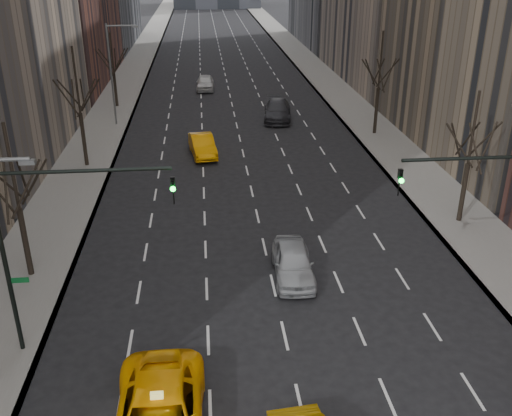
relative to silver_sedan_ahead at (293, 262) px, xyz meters
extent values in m
cube|color=slate|center=(-13.33, 53.26, -0.74)|extent=(4.50, 320.00, 0.15)
cube|color=slate|center=(11.17, 53.26, -0.74)|extent=(4.50, 320.00, 0.15)
cylinder|color=black|center=(-13.08, 1.26, 1.12)|extent=(0.28, 0.28, 3.57)
cylinder|color=black|center=(-13.08, 1.26, 5.03)|extent=(0.16, 0.16, 4.25)
cylinder|color=black|center=(-12.93, 2.11, 4.13)|extent=(0.42, 1.80, 2.52)
cylinder|color=black|center=(-12.27, 1.55, 4.13)|extent=(1.74, 0.72, 2.52)
cylinder|color=black|center=(-12.42, 0.71, 4.13)|extent=(1.46, 1.25, 2.52)
cylinder|color=black|center=(-13.23, 0.41, 4.13)|extent=(0.42, 1.80, 2.52)
cylinder|color=black|center=(-13.74, 1.81, 4.13)|extent=(1.46, 1.25, 2.52)
cylinder|color=black|center=(-13.08, 17.26, 1.33)|extent=(0.28, 0.28, 3.99)
cylinder|color=black|center=(-13.08, 17.26, 5.70)|extent=(0.16, 0.16, 4.75)
cylinder|color=black|center=(-12.93, 18.11, 4.55)|extent=(0.42, 1.80, 2.52)
cylinder|color=black|center=(-12.27, 17.55, 4.55)|extent=(1.74, 0.72, 2.52)
cylinder|color=black|center=(-12.42, 16.71, 4.55)|extent=(1.46, 1.25, 2.52)
cylinder|color=black|center=(-13.23, 16.41, 4.55)|extent=(0.42, 1.80, 2.52)
cylinder|color=black|center=(-13.89, 16.96, 4.55)|extent=(1.74, 0.72, 2.52)
cylinder|color=black|center=(-13.74, 17.81, 4.55)|extent=(1.46, 1.25, 2.52)
cylinder|color=black|center=(-13.08, 35.26, 1.01)|extent=(0.28, 0.28, 3.36)
cylinder|color=black|center=(-13.08, 35.26, 4.69)|extent=(0.16, 0.16, 4.00)
cylinder|color=black|center=(-12.93, 36.11, 3.92)|extent=(0.42, 1.80, 2.52)
cylinder|color=black|center=(-12.27, 35.55, 3.92)|extent=(1.74, 0.72, 2.52)
cylinder|color=black|center=(-12.42, 34.71, 3.92)|extent=(1.46, 1.25, 2.52)
cylinder|color=black|center=(-13.23, 34.41, 3.92)|extent=(0.42, 1.80, 2.52)
cylinder|color=black|center=(-13.89, 34.96, 3.92)|extent=(1.74, 0.72, 2.52)
cylinder|color=black|center=(-13.74, 35.81, 3.92)|extent=(1.46, 1.25, 2.52)
cylinder|color=black|center=(10.92, 5.26, 1.12)|extent=(0.28, 0.28, 3.57)
cylinder|color=black|center=(10.92, 5.26, 5.03)|extent=(0.16, 0.16, 4.25)
cylinder|color=black|center=(11.07, 6.11, 4.13)|extent=(0.42, 1.80, 2.52)
cylinder|color=black|center=(11.73, 5.55, 4.13)|extent=(1.74, 0.72, 2.52)
cylinder|color=black|center=(11.58, 4.71, 4.13)|extent=(1.46, 1.25, 2.52)
cylinder|color=black|center=(10.77, 4.41, 4.13)|extent=(0.42, 1.80, 2.52)
cylinder|color=black|center=(10.11, 4.96, 4.13)|extent=(1.74, 0.72, 2.52)
cylinder|color=black|center=(10.26, 5.81, 4.13)|extent=(1.46, 1.25, 2.52)
cylinder|color=black|center=(10.92, 23.26, 1.33)|extent=(0.28, 0.28, 3.99)
cylinder|color=black|center=(10.92, 23.26, 5.70)|extent=(0.16, 0.16, 4.75)
cylinder|color=black|center=(11.07, 24.11, 4.55)|extent=(0.42, 1.80, 2.52)
cylinder|color=black|center=(11.73, 23.55, 4.55)|extent=(1.74, 0.72, 2.52)
cylinder|color=black|center=(11.58, 22.71, 4.55)|extent=(1.46, 1.25, 2.52)
cylinder|color=black|center=(10.77, 22.41, 4.55)|extent=(0.42, 1.80, 2.52)
cylinder|color=black|center=(10.11, 22.96, 4.55)|extent=(1.74, 0.72, 2.52)
cylinder|color=black|center=(10.26, 23.81, 4.55)|extent=(1.46, 1.25, 2.52)
cylinder|color=black|center=(-11.88, -4.74, 3.33)|extent=(0.18, 0.18, 8.00)
cylinder|color=black|center=(-8.63, -4.74, 6.93)|extent=(6.50, 0.14, 0.14)
imported|color=black|center=(-5.38, -4.74, 6.03)|extent=(0.18, 0.22, 1.10)
sphere|color=#0CFF33|center=(-5.38, -4.92, 6.18)|extent=(0.20, 0.20, 0.20)
cube|color=#0C5926|center=(-11.48, -4.74, 2.53)|extent=(0.70, 0.04, 0.22)
cylinder|color=black|center=(6.47, -4.74, 6.93)|extent=(6.50, 0.14, 0.14)
imported|color=black|center=(3.22, -4.74, 6.03)|extent=(0.18, 0.22, 1.10)
sphere|color=#0CFF33|center=(3.22, -4.92, 6.18)|extent=(0.20, 0.20, 0.20)
cube|color=slate|center=(-9.78, -6.74, 8.03)|extent=(0.50, 0.22, 0.15)
cylinder|color=slate|center=(-12.28, 28.26, 3.83)|extent=(0.16, 0.16, 9.00)
cylinder|color=slate|center=(-10.98, 28.26, 8.13)|extent=(2.60, 0.14, 0.14)
cube|color=slate|center=(-9.78, 28.26, 8.03)|extent=(0.50, 0.22, 0.15)
imported|color=#9DA0A5|center=(0.00, 0.00, 0.00)|extent=(2.12, 4.86, 1.63)
imported|color=#FF9E05|center=(-4.33, 19.07, 0.00)|extent=(2.40, 5.15, 1.63)
imported|color=#2D2D32|center=(2.95, 28.93, 0.08)|extent=(3.33, 6.44, 1.79)
imported|color=silver|center=(-3.80, 42.49, 0.02)|extent=(2.12, 4.94, 1.66)
camera|label=1|loc=(-4.17, -24.39, 14.16)|focal=40.00mm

